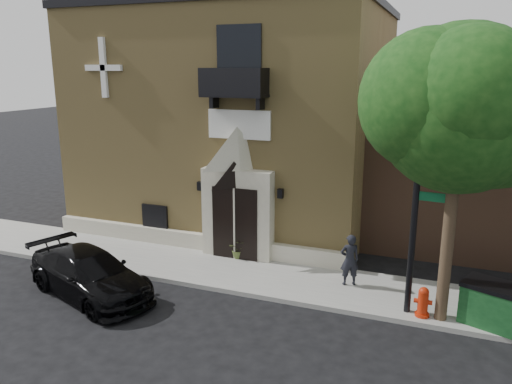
% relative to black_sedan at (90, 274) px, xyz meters
% --- Properties ---
extents(ground, '(120.00, 120.00, 0.00)m').
position_rel_black_sedan_xyz_m(ground, '(4.07, 1.59, -0.70)').
color(ground, black).
rests_on(ground, ground).
extents(sidewalk, '(42.00, 3.00, 0.15)m').
position_rel_black_sedan_xyz_m(sidewalk, '(5.07, 3.09, -0.62)').
color(sidewalk, gray).
rests_on(sidewalk, ground).
extents(church, '(12.20, 11.01, 9.30)m').
position_rel_black_sedan_xyz_m(church, '(1.08, 9.54, 3.94)').
color(church, tan).
rests_on(church, ground).
extents(street_tree_left, '(4.97, 4.38, 7.77)m').
position_rel_black_sedan_xyz_m(street_tree_left, '(10.09, 1.94, 5.17)').
color(street_tree_left, '#38281C').
rests_on(street_tree_left, sidewalk).
extents(black_sedan, '(5.18, 3.46, 1.39)m').
position_rel_black_sedan_xyz_m(black_sedan, '(0.00, 0.00, 0.00)').
color(black_sedan, black).
rests_on(black_sedan, ground).
extents(street_sign, '(1.04, 1.07, 6.53)m').
position_rel_black_sedan_xyz_m(street_sign, '(9.20, 2.16, 2.74)').
color(street_sign, black).
rests_on(street_sign, sidewalk).
extents(fire_hydrant, '(0.49, 0.39, 0.85)m').
position_rel_black_sedan_xyz_m(fire_hydrant, '(9.59, 2.01, -0.13)').
color(fire_hydrant, '#AC2109').
rests_on(fire_hydrant, sidewalk).
extents(dumpster, '(2.01, 1.57, 1.15)m').
position_rel_black_sedan_xyz_m(dumpster, '(11.44, 2.15, 0.04)').
color(dumpster, '#0E3616').
rests_on(dumpster, sidewalk).
extents(planter, '(0.73, 0.67, 0.67)m').
position_rel_black_sedan_xyz_m(planter, '(3.16, 4.14, -0.21)').
color(planter, '#50602C').
rests_on(planter, sidewalk).
extents(pedestrian_near, '(0.72, 0.62, 1.66)m').
position_rel_black_sedan_xyz_m(pedestrian_near, '(7.30, 3.33, 0.28)').
color(pedestrian_near, black).
rests_on(pedestrian_near, sidewalk).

